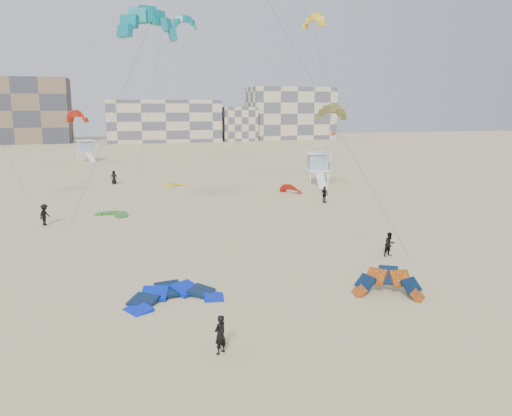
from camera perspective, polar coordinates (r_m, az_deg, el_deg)
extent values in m
plane|color=tan|center=(23.02, -7.22, -14.80)|extent=(320.00, 320.00, 0.00)
imported|color=black|center=(21.48, -4.11, -14.22)|extent=(0.74, 0.69, 1.70)
imported|color=black|center=(35.67, 15.03, -4.03)|extent=(0.94, 0.81, 1.69)
imported|color=black|center=(46.98, -23.01, -0.72)|extent=(1.19, 1.41, 1.89)
imported|color=black|center=(54.03, 7.84, 1.54)|extent=(0.80, 1.13, 1.79)
imported|color=black|center=(69.11, -15.93, 3.39)|extent=(0.89, 0.59, 1.80)
imported|color=black|center=(78.67, 8.30, 4.60)|extent=(0.86, 1.63, 1.67)
cylinder|color=#3F3F3F|center=(40.40, -16.44, 8.79)|extent=(6.68, 0.80, 15.15)
cylinder|color=#3F3F3F|center=(38.43, 5.89, 15.16)|extent=(6.56, 19.48, 23.30)
cylinder|color=#3F3F3F|center=(52.60, -27.11, 6.67)|extent=(4.14, 0.08, 11.72)
cylinder|color=#3F3F3F|center=(67.49, -11.39, 15.30)|extent=(5.29, 5.64, 27.73)
cylinder|color=#3F3F3F|center=(55.21, 7.84, 6.23)|extent=(3.47, 5.04, 8.35)
cylinder|color=#3F3F3F|center=(73.87, 8.11, 12.14)|extent=(6.69, 5.20, 20.20)
cylinder|color=#3F3F3F|center=(81.01, -8.45, 12.76)|extent=(2.30, 6.92, 22.15)
cylinder|color=#3F3F3F|center=(82.19, -18.40, 7.13)|extent=(4.19, 10.15, 7.40)
cube|color=white|center=(66.26, 7.07, 4.32)|extent=(3.49, 3.49, 0.15)
cube|color=#8BA8BF|center=(66.13, 7.09, 5.28)|extent=(2.87, 2.87, 2.09)
cube|color=white|center=(66.02, 7.12, 6.26)|extent=(3.61, 3.61, 0.17)
cube|color=white|center=(63.82, 8.00, 3.11)|extent=(1.66, 3.12, 1.73)
cube|color=white|center=(99.20, -18.94, 6.10)|extent=(3.63, 3.63, 0.14)
cube|color=#8BA8BF|center=(99.12, -18.98, 6.70)|extent=(2.98, 2.98, 1.96)
cube|color=white|center=(99.04, -19.02, 7.31)|extent=(3.76, 3.76, 0.16)
cube|color=white|center=(96.66, -19.00, 5.40)|extent=(2.04, 2.94, 1.62)
cylinder|color=white|center=(63.99, 8.48, 5.52)|extent=(0.09, 0.09, 7.22)
cube|color=red|center=(63.85, 8.79, 8.35)|extent=(0.54, 0.02, 0.36)
cube|color=brown|center=(156.88, -25.66, 10.00)|extent=(28.00, 14.00, 18.00)
cube|color=beige|center=(151.07, -10.55, 9.77)|extent=(32.00, 16.00, 12.00)
cube|color=beige|center=(161.33, 3.92, 10.74)|extent=(26.00, 14.00, 16.00)
cube|color=beige|center=(152.56, -2.09, 9.59)|extent=(10.00, 10.00, 10.00)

